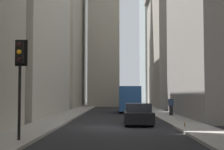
% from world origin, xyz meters
% --- Properties ---
extents(ground_plane, '(135.00, 135.00, 0.00)m').
position_xyz_m(ground_plane, '(0.00, 0.00, 0.00)').
color(ground_plane, black).
extents(sidewalk_right, '(90.00, 2.20, 0.14)m').
position_xyz_m(sidewalk_right, '(0.00, 4.50, 0.07)').
color(sidewalk_right, gray).
rests_on(sidewalk_right, ground_plane).
extents(sidewalk_left, '(90.00, 2.20, 0.14)m').
position_xyz_m(sidewalk_left, '(0.00, -4.50, 0.07)').
color(sidewalk_left, gray).
rests_on(sidewalk_left, ground_plane).
extents(building_left_far, '(17.16, 10.50, 21.74)m').
position_xyz_m(building_left_far, '(31.75, -10.59, 10.88)').
color(building_left_far, gray).
rests_on(building_left_far, ground_plane).
extents(building_right_far, '(19.25, 10.50, 23.45)m').
position_xyz_m(building_right_far, '(31.73, 10.59, 11.74)').
color(building_right_far, '#A8A091').
rests_on(building_right_far, ground_plane).
extents(building_right_midfar, '(17.50, 10.50, 18.84)m').
position_xyz_m(building_right_midfar, '(10.54, 10.59, 9.43)').
color(building_right_midfar, '#B7B2A5').
rests_on(building_right_midfar, ground_plane).
extents(church_spire, '(5.71, 5.71, 33.15)m').
position_xyz_m(church_spire, '(35.66, 2.14, 17.36)').
color(church_spire, '#A8A091').
rests_on(church_spire, ground_plane).
extents(delivery_truck, '(6.46, 2.25, 2.84)m').
position_xyz_m(delivery_truck, '(16.84, -1.40, 1.46)').
color(delivery_truck, '#285699').
rests_on(delivery_truck, ground_plane).
extents(sedan_black, '(4.30, 1.78, 1.42)m').
position_xyz_m(sedan_black, '(1.66, -1.40, 0.66)').
color(sedan_black, black).
rests_on(sedan_black, ground_plane).
extents(traffic_light_foreground, '(0.43, 0.52, 4.12)m').
position_xyz_m(traffic_light_foreground, '(-6.77, 3.96, 3.17)').
color(traffic_light_foreground, black).
rests_on(traffic_light_foreground, sidewalk_right).
extents(pedestrian, '(0.26, 0.44, 1.72)m').
position_xyz_m(pedestrian, '(9.38, -4.81, 1.08)').
color(pedestrian, black).
rests_on(pedestrian, sidewalk_left).
extents(discarded_bottle, '(0.07, 0.07, 0.27)m').
position_xyz_m(discarded_bottle, '(-0.94, -3.92, 0.25)').
color(discarded_bottle, brown).
rests_on(discarded_bottle, sidewalk_left).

